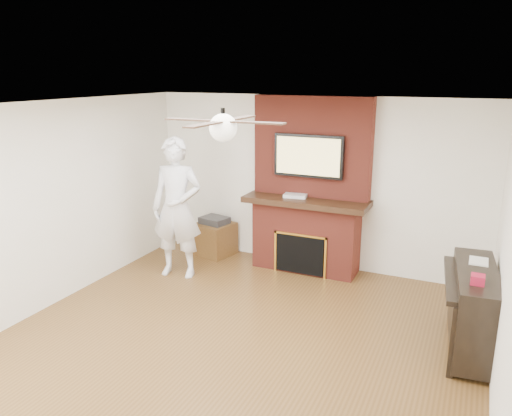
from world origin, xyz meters
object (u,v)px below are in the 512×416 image
at_px(fireplace, 308,203).
at_px(piano, 473,307).
at_px(side_table, 215,237).
at_px(person, 177,208).

height_order(fireplace, piano, fireplace).
relative_size(side_table, piano, 0.46).
height_order(fireplace, side_table, fireplace).
relative_size(fireplace, person, 1.27).
bearing_deg(piano, fireplace, 142.36).
bearing_deg(person, side_table, 74.95).
bearing_deg(side_table, piano, -7.53).
bearing_deg(fireplace, person, -147.46).
height_order(side_table, piano, piano).
bearing_deg(fireplace, piano, -32.24).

